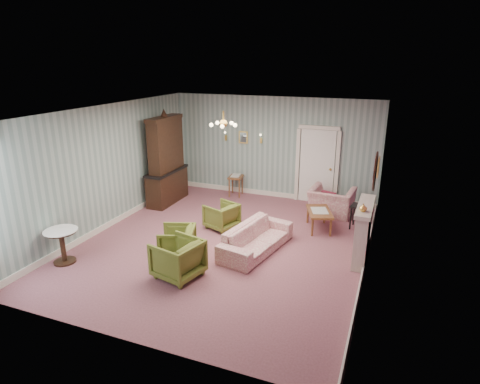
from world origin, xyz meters
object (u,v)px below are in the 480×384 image
at_px(olive_chair_a, 178,257).
at_px(fireplace, 363,232).
at_px(olive_chair_c, 222,215).
at_px(side_table_black, 359,217).
at_px(olive_chair_b, 177,241).
at_px(pedestal_table, 63,246).
at_px(sofa_chintz, 256,234).
at_px(dresser, 166,158).
at_px(wingback_chair, 332,197).
at_px(coffee_table, 319,220).

relative_size(olive_chair_a, fireplace, 0.58).
bearing_deg(olive_chair_c, olive_chair_a, 24.63).
relative_size(fireplace, side_table_black, 2.39).
relative_size(olive_chair_b, pedestal_table, 1.00).
distance_m(sofa_chintz, dresser, 4.01).
distance_m(wingback_chair, pedestal_table, 6.45).
bearing_deg(coffee_table, dresser, 174.93).
relative_size(sofa_chintz, side_table_black, 3.36).
height_order(olive_chair_c, sofa_chintz, sofa_chintz).
xyz_separation_m(olive_chair_a, pedestal_table, (-2.40, -0.35, -0.05)).
bearing_deg(side_table_black, olive_chair_a, -129.27).
xyz_separation_m(dresser, fireplace, (5.46, -1.53, -0.70)).
height_order(sofa_chintz, side_table_black, sofa_chintz).
bearing_deg(coffee_table, olive_chair_c, -160.52).
relative_size(fireplace, pedestal_table, 1.98).
bearing_deg(olive_chair_c, wingback_chair, 149.24).
height_order(coffee_table, pedestal_table, pedestal_table).
xyz_separation_m(olive_chair_b, wingback_chair, (2.55, 3.53, 0.12)).
height_order(olive_chair_c, coffee_table, olive_chair_c).
height_order(olive_chair_b, pedestal_table, olive_chair_b).
height_order(olive_chair_c, dresser, dresser).
xyz_separation_m(fireplace, coffee_table, (-1.09, 1.14, -0.34)).
bearing_deg(olive_chair_a, pedestal_table, -68.04).
xyz_separation_m(fireplace, pedestal_table, (-5.51, -2.37, -0.23)).
distance_m(olive_chair_b, fireplace, 3.77).
xyz_separation_m(wingback_chair, side_table_black, (0.76, -0.68, -0.18)).
relative_size(dresser, pedestal_table, 3.64).
distance_m(olive_chair_b, wingback_chair, 4.35).
relative_size(olive_chair_c, sofa_chintz, 0.35).
bearing_deg(pedestal_table, side_table_black, 36.33).
relative_size(olive_chair_a, wingback_chair, 0.74).
bearing_deg(dresser, coffee_table, -5.34).
relative_size(wingback_chair, fireplace, 0.78).
distance_m(olive_chair_b, dresser, 3.56).
xyz_separation_m(side_table_black, pedestal_table, (-5.30, -3.90, 0.06)).
xyz_separation_m(olive_chair_c, dresser, (-2.18, 1.16, 0.94)).
height_order(olive_chair_c, wingback_chair, wingback_chair).
distance_m(side_table_black, pedestal_table, 6.58).
distance_m(wingback_chair, dresser, 4.61).
distance_m(olive_chair_a, fireplace, 3.71).
bearing_deg(olive_chair_b, dresser, -165.21).
bearing_deg(fireplace, side_table_black, 97.83).
distance_m(olive_chair_c, side_table_black, 3.28).
height_order(olive_chair_b, dresser, dresser).
xyz_separation_m(sofa_chintz, fireplace, (2.10, 0.47, 0.20)).
xyz_separation_m(olive_chair_b, sofa_chintz, (1.42, 0.84, 0.03)).
height_order(fireplace, pedestal_table, fireplace).
relative_size(olive_chair_c, dresser, 0.27).
bearing_deg(dresser, wingback_chair, 8.42).
relative_size(sofa_chintz, dresser, 0.77).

